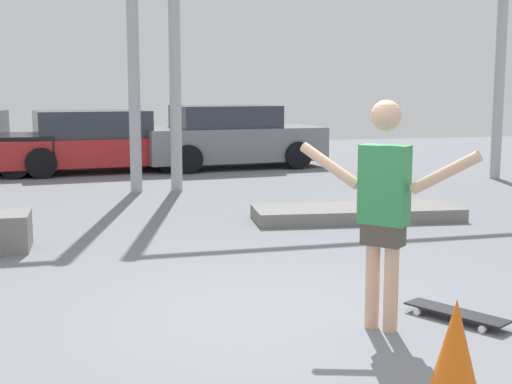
{
  "coord_description": "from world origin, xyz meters",
  "views": [
    {
      "loc": [
        -1.54,
        -5.1,
        1.78
      ],
      "look_at": [
        0.28,
        1.62,
        0.77
      ],
      "focal_mm": 50.0,
      "sensor_mm": 36.0,
      "label": 1
    }
  ],
  "objects_px": {
    "traffic_cone": "(455,356)",
    "parked_car_grey": "(230,138)",
    "skateboarder": "(384,201)",
    "manual_pad": "(357,213)",
    "parked_car_red": "(98,142)",
    "skateboard": "(456,313)"
  },
  "relations": [
    {
      "from": "traffic_cone",
      "to": "parked_car_grey",
      "type": "bearing_deg",
      "value": 82.64
    },
    {
      "from": "parked_car_grey",
      "to": "traffic_cone",
      "type": "xyz_separation_m",
      "value": [
        -1.59,
        -12.29,
        -0.36
      ]
    },
    {
      "from": "skateboarder",
      "to": "parked_car_grey",
      "type": "xyz_separation_m",
      "value": [
        1.41,
        10.96,
        -0.3
      ]
    },
    {
      "from": "manual_pad",
      "to": "parked_car_red",
      "type": "height_order",
      "value": "parked_car_red"
    },
    {
      "from": "manual_pad",
      "to": "parked_car_red",
      "type": "bearing_deg",
      "value": 114.8
    },
    {
      "from": "skateboard",
      "to": "parked_car_grey",
      "type": "relative_size",
      "value": 0.2
    },
    {
      "from": "skateboarder",
      "to": "manual_pad",
      "type": "height_order",
      "value": "skateboarder"
    },
    {
      "from": "manual_pad",
      "to": "parked_car_red",
      "type": "relative_size",
      "value": 0.64
    },
    {
      "from": "skateboarder",
      "to": "parked_car_grey",
      "type": "distance_m",
      "value": 11.05
    },
    {
      "from": "manual_pad",
      "to": "skateboard",
      "type": "bearing_deg",
      "value": -102.91
    },
    {
      "from": "skateboarder",
      "to": "traffic_cone",
      "type": "height_order",
      "value": "skateboarder"
    },
    {
      "from": "skateboarder",
      "to": "parked_car_red",
      "type": "distance_m",
      "value": 11.08
    },
    {
      "from": "traffic_cone",
      "to": "parked_car_red",
      "type": "bearing_deg",
      "value": 96.2
    },
    {
      "from": "parked_car_red",
      "to": "traffic_cone",
      "type": "bearing_deg",
      "value": -89.74
    },
    {
      "from": "parked_car_red",
      "to": "manual_pad",
      "type": "bearing_deg",
      "value": -71.15
    },
    {
      "from": "skateboarder",
      "to": "skateboard",
      "type": "distance_m",
      "value": 1.12
    },
    {
      "from": "skateboarder",
      "to": "traffic_cone",
      "type": "bearing_deg",
      "value": -49.43
    },
    {
      "from": "parked_car_red",
      "to": "parked_car_grey",
      "type": "bearing_deg",
      "value": -6.18
    },
    {
      "from": "skateboard",
      "to": "parked_car_grey",
      "type": "height_order",
      "value": "parked_car_grey"
    },
    {
      "from": "skateboard",
      "to": "parked_car_grey",
      "type": "xyz_separation_m",
      "value": [
        0.76,
        10.93,
        0.61
      ]
    },
    {
      "from": "parked_car_red",
      "to": "parked_car_grey",
      "type": "height_order",
      "value": "parked_car_grey"
    },
    {
      "from": "skateboarder",
      "to": "parked_car_grey",
      "type": "bearing_deg",
      "value": 131.04
    }
  ]
}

